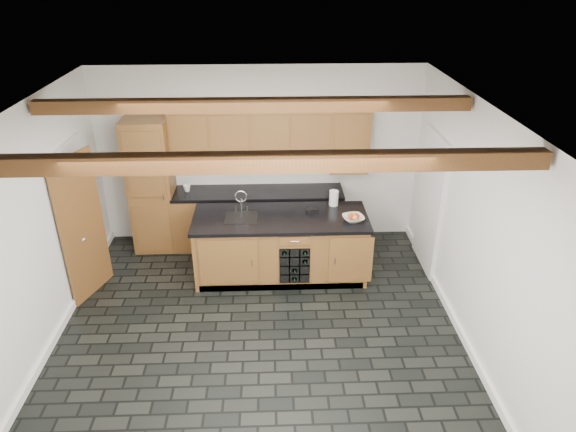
% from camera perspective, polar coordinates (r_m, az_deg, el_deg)
% --- Properties ---
extents(ground, '(5.00, 5.00, 0.00)m').
position_cam_1_polar(ground, '(6.60, -3.18, -12.54)').
color(ground, black).
rests_on(ground, ground).
extents(room_shell, '(5.01, 5.00, 5.00)m').
position_cam_1_polar(room_shell, '(6.23, -4.26, 1.53)').
color(room_shell, white).
rests_on(room_shell, ground).
extents(back_cabinetry, '(3.65, 0.62, 2.20)m').
position_cam_1_polar(back_cabinetry, '(8.03, -5.85, 3.17)').
color(back_cabinetry, olive).
rests_on(back_cabinetry, ground).
extents(island, '(2.48, 0.96, 0.93)m').
position_cam_1_polar(island, '(7.39, -0.77, -3.36)').
color(island, olive).
rests_on(island, ground).
extents(faucet, '(0.45, 0.40, 0.34)m').
position_cam_1_polar(faucet, '(7.21, -5.23, 0.20)').
color(faucet, black).
rests_on(faucet, island).
extents(kitchen_scale, '(0.19, 0.14, 0.05)m').
position_cam_1_polar(kitchen_scale, '(7.33, 2.70, 0.67)').
color(kitchen_scale, black).
rests_on(kitchen_scale, island).
extents(fruit_bowl, '(0.34, 0.34, 0.07)m').
position_cam_1_polar(fruit_bowl, '(7.11, 7.26, -0.28)').
color(fruit_bowl, beige).
rests_on(fruit_bowl, island).
extents(fruit_cluster, '(0.16, 0.17, 0.07)m').
position_cam_1_polar(fruit_cluster, '(7.10, 7.28, -0.00)').
color(fruit_cluster, red).
rests_on(fruit_cluster, fruit_bowl).
extents(paper_towel, '(0.13, 0.13, 0.23)m').
position_cam_1_polar(paper_towel, '(7.50, 5.10, 2.00)').
color(paper_towel, white).
rests_on(paper_towel, island).
extents(mug, '(0.14, 0.14, 0.10)m').
position_cam_1_polar(mug, '(8.11, -11.16, 3.05)').
color(mug, white).
rests_on(mug, back_cabinetry).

